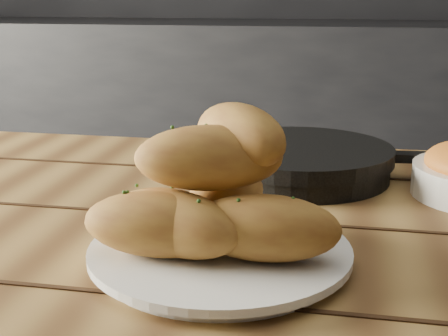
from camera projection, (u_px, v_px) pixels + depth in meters
counter at (293, 143)px, 2.37m from camera, size 2.80×0.60×0.90m
plate at (220, 254)px, 0.60m from camera, size 0.25×0.25×0.02m
bread_rolls at (211, 195)px, 0.58m from camera, size 0.24×0.21×0.13m
skillet at (301, 161)px, 0.88m from camera, size 0.40×0.26×0.05m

